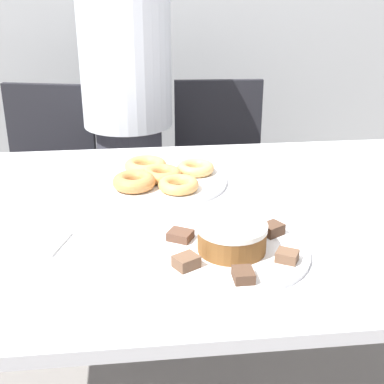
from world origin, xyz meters
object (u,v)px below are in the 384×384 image
(person_standing, at_px, (128,110))
(frosted_cake, at_px, (232,237))
(office_chair_left, at_px, (45,198))
(plate_donuts, at_px, (162,181))
(napkin, at_px, (34,242))
(office_chair_right, at_px, (220,190))
(plate_cake, at_px, (231,252))

(person_standing, xyz_separation_m, frosted_cake, (0.23, -1.14, -0.01))
(person_standing, bearing_deg, frosted_cake, -78.77)
(office_chair_left, distance_m, plate_donuts, 0.93)
(person_standing, bearing_deg, napkin, -102.04)
(plate_donuts, relative_size, frosted_cake, 2.46)
(frosted_cake, height_order, napkin, frosted_cake)
(office_chair_right, distance_m, frosted_cake, 1.23)
(office_chair_left, bearing_deg, frosted_cake, -49.00)
(plate_donuts, bearing_deg, napkin, -133.17)
(person_standing, distance_m, frosted_cake, 1.16)
(office_chair_left, height_order, napkin, office_chair_left)
(office_chair_left, xyz_separation_m, office_chair_right, (0.77, 0.00, 0.00))
(person_standing, distance_m, office_chair_right, 0.55)
(person_standing, relative_size, frosted_cake, 9.92)
(plate_donuts, relative_size, napkin, 2.26)
(plate_cake, xyz_separation_m, napkin, (-0.45, 0.10, -0.00))
(plate_cake, height_order, plate_donuts, same)
(napkin, bearing_deg, plate_cake, -12.74)
(office_chair_right, xyz_separation_m, napkin, (-0.62, -1.06, 0.34))
(person_standing, xyz_separation_m, napkin, (-0.22, -1.04, -0.05))
(office_chair_left, bearing_deg, plate_cake, -49.00)
(plate_donuts, height_order, frosted_cake, frosted_cake)
(plate_donuts, bearing_deg, office_chair_right, 67.55)
(office_chair_right, bearing_deg, plate_cake, -94.91)
(person_standing, xyz_separation_m, office_chair_left, (-0.38, 0.02, -0.39))
(office_chair_right, distance_m, plate_donuts, 0.85)
(person_standing, relative_size, plate_donuts, 4.04)
(frosted_cake, bearing_deg, plate_donuts, 106.15)
(person_standing, bearing_deg, plate_cake, -78.77)
(person_standing, height_order, plate_donuts, person_standing)
(person_standing, height_order, plate_cake, person_standing)
(office_chair_left, xyz_separation_m, plate_donuts, (0.48, -0.72, 0.34))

